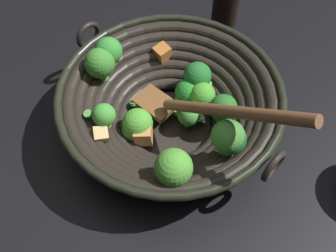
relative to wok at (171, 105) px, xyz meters
The scene contains 3 objects.
ground_plane 0.07m from the wok, 76.66° to the right, with size 4.00×4.00×0.00m, color black.
wok is the anchor object (origin of this frame).
soy_sauce_bottle 0.27m from the wok, 120.70° to the right, with size 0.05×0.05×0.18m.
Camera 1 is at (0.05, 0.41, 0.61)m, focal length 42.88 mm.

